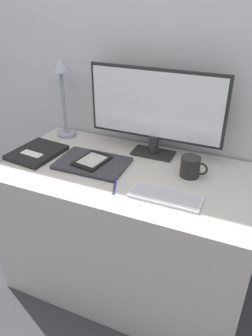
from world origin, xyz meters
The scene contains 11 objects.
ground_plane centered at (0.00, 0.00, 0.00)m, with size 10.00×10.00×0.00m, color #38383D.
wall_back centered at (0.00, 0.58, 1.20)m, with size 3.60×0.05×2.40m.
desk centered at (0.00, 0.23, 0.36)m, with size 1.18×0.62×0.71m.
monitor centered at (0.05, 0.43, 0.95)m, with size 0.66×0.11×0.43m.
keyboard centered at (0.23, 0.09, 0.72)m, with size 0.29×0.12×0.01m.
laptop centered at (-0.17, 0.21, 0.72)m, with size 0.33×0.23×0.02m.
ereader centered at (-0.17, 0.21, 0.73)m, with size 0.15×0.19×0.01m.
desk_lamp centered at (-0.47, 0.46, 0.99)m, with size 0.11×0.11×0.42m.
notebook centered at (-0.48, 0.19, 0.72)m, with size 0.24×0.27×0.02m.
coffee_mug centered at (0.28, 0.30, 0.76)m, with size 0.12×0.09×0.09m.
pen centered at (0.00, 0.09, 0.71)m, with size 0.06×0.14×0.01m.
Camera 1 is at (0.51, -0.97, 1.47)m, focal length 35.00 mm.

